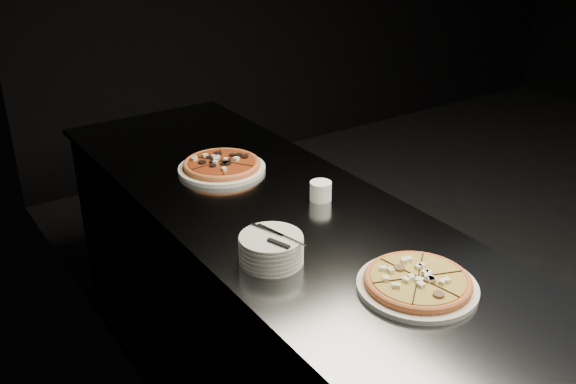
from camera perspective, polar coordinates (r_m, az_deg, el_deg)
wall_left at (r=1.72m, az=-10.13°, el=9.05°), size 0.02×5.00×2.80m
counter at (r=2.32m, az=0.16°, el=-12.13°), size 0.74×2.44×0.92m
pizza_mushroom at (r=1.73m, az=11.44°, el=-7.90°), size 0.37×0.37×0.04m
pizza_tomato at (r=2.40m, az=-5.90°, el=2.36°), size 0.32×0.32×0.04m
plate_stack at (r=1.80m, az=-1.51°, el=-5.08°), size 0.18×0.18×0.08m
cutlery at (r=1.77m, az=-1.08°, el=-4.02°), size 0.06×0.19×0.01m
ramekin at (r=2.16m, az=2.93°, el=0.15°), size 0.07×0.07×0.06m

